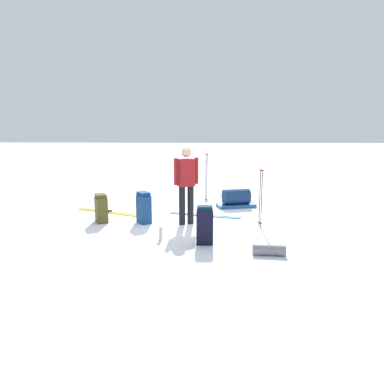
% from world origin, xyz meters
% --- Properties ---
extents(ground_plane, '(80.00, 80.00, 0.00)m').
position_xyz_m(ground_plane, '(0.00, 0.00, 0.00)').
color(ground_plane, white).
extents(skier_standing, '(0.34, 0.53, 1.70)m').
position_xyz_m(skier_standing, '(0.11, -0.12, 0.95)').
color(skier_standing, black).
rests_on(skier_standing, ground_plane).
extents(ski_pair_near, '(0.64, 1.73, 0.05)m').
position_xyz_m(ski_pair_near, '(-0.65, 0.29, 0.01)').
color(ski_pair_near, '#2356A6').
rests_on(ski_pair_near, ground_plane).
extents(ski_pair_far, '(0.87, 1.71, 0.05)m').
position_xyz_m(ski_pair_far, '(-0.90, -2.15, 0.01)').
color(ski_pair_far, gold).
rests_on(ski_pair_far, ground_plane).
extents(backpack_large_dark, '(0.42, 0.39, 0.71)m').
position_xyz_m(backpack_large_dark, '(0.07, -1.07, 0.35)').
color(backpack_large_dark, navy).
rests_on(backpack_large_dark, ground_plane).
extents(backpack_bright, '(0.23, 0.31, 0.72)m').
position_xyz_m(backpack_bright, '(1.50, 0.29, 0.35)').
color(backpack_bright, black).
rests_on(backpack_bright, ground_plane).
extents(backpack_small_spare, '(0.44, 0.38, 0.65)m').
position_xyz_m(backpack_small_spare, '(0.03, -2.04, 0.32)').
color(backpack_small_spare, '#49441C').
rests_on(backpack_small_spare, ground_plane).
extents(ski_poles_planted_near, '(0.18, 0.10, 1.39)m').
position_xyz_m(ski_poles_planted_near, '(-2.32, 0.32, 0.77)').
color(ski_poles_planted_near, black).
rests_on(ski_poles_planted_near, ground_plane).
extents(ski_poles_planted_far, '(0.16, 0.10, 1.23)m').
position_xyz_m(ski_poles_planted_far, '(0.19, 1.49, 0.69)').
color(ski_poles_planted_far, black).
rests_on(ski_poles_planted_far, ground_plane).
extents(gear_sled, '(0.69, 1.09, 0.49)m').
position_xyz_m(gear_sled, '(-1.64, 1.12, 0.22)').
color(gear_sled, '#1C4C86').
rests_on(gear_sled, ground_plane).
extents(sleeping_mat_rolled, '(0.23, 0.56, 0.18)m').
position_xyz_m(sleeping_mat_rolled, '(2.06, 1.37, 0.09)').
color(sleeping_mat_rolled, slate).
rests_on(sleeping_mat_rolled, ground_plane).
extents(thermos_bottle, '(0.07, 0.07, 0.26)m').
position_xyz_m(thermos_bottle, '(1.30, -0.55, 0.13)').
color(thermos_bottle, '#B3BDC1').
rests_on(thermos_bottle, ground_plane).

